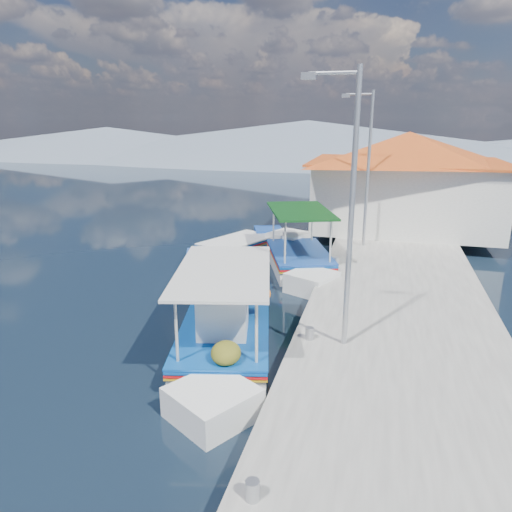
# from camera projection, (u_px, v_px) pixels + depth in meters

# --- Properties ---
(ground) EXTENTS (160.00, 160.00, 0.00)m
(ground) POSITION_uv_depth(u_px,v_px,m) (122.00, 380.00, 10.28)
(ground) COLOR black
(ground) RESTS_ON ground
(quay) EXTENTS (5.00, 44.00, 0.50)m
(quay) POSITION_uv_depth(u_px,v_px,m) (398.00, 297.00, 14.29)
(quay) COLOR #AFACA4
(quay) RESTS_ON ground
(bollards) EXTENTS (0.20, 17.20, 0.30)m
(bollards) POSITION_uv_depth(u_px,v_px,m) (326.00, 287.00, 14.01)
(bollards) COLOR #A5A8AD
(bollards) RESTS_ON quay
(main_caique) EXTENTS (3.19, 7.03, 2.38)m
(main_caique) POSITION_uv_depth(u_px,v_px,m) (226.00, 334.00, 11.38)
(main_caique) COLOR silver
(main_caique) RESTS_ON ground
(caique_green_canopy) EXTENTS (3.51, 6.35, 2.53)m
(caique_green_canopy) POSITION_uv_depth(u_px,v_px,m) (300.00, 259.00, 17.71)
(caique_green_canopy) COLOR silver
(caique_green_canopy) RESTS_ON ground
(caique_blue_hull) EXTENTS (3.20, 5.27, 1.03)m
(caique_blue_hull) POSITION_uv_depth(u_px,v_px,m) (237.00, 248.00, 19.55)
(caique_blue_hull) COLOR #194297
(caique_blue_hull) RESTS_ON ground
(harbor_building) EXTENTS (10.49, 10.49, 4.40)m
(harbor_building) POSITION_uv_depth(u_px,v_px,m) (406.00, 179.00, 21.84)
(harbor_building) COLOR silver
(harbor_building) RESTS_ON quay
(lamp_post_near) EXTENTS (1.21, 0.14, 6.00)m
(lamp_post_near) POSITION_uv_depth(u_px,v_px,m) (348.00, 199.00, 9.92)
(lamp_post_near) COLOR #A5A8AD
(lamp_post_near) RESTS_ON quay
(lamp_post_far) EXTENTS (1.21, 0.14, 6.00)m
(lamp_post_far) POSITION_uv_depth(u_px,v_px,m) (366.00, 162.00, 18.26)
(lamp_post_far) COLOR #A5A8AD
(lamp_post_far) RESTS_ON quay
(mountain_ridge) EXTENTS (171.40, 96.00, 5.50)m
(mountain_ridge) POSITION_uv_depth(u_px,v_px,m) (397.00, 146.00, 59.94)
(mountain_ridge) COLOR slate
(mountain_ridge) RESTS_ON ground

